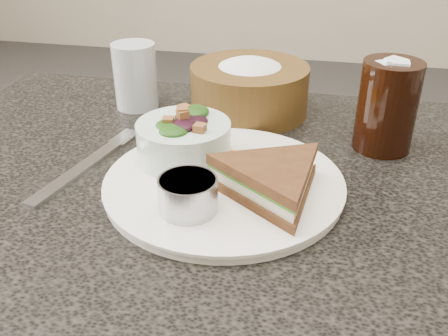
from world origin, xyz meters
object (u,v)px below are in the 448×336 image
dinner_plate (224,184)px  dressing_ramekin (188,195)px  salad_bowl (184,135)px  water_glass (135,76)px  bread_basket (249,81)px  sandwich (272,180)px  cola_glass (388,102)px

dinner_plate → dressing_ramekin: dressing_ramekin is taller
dinner_plate → salad_bowl: 0.09m
dressing_ramekin → water_glass: (-0.18, 0.32, 0.02)m
water_glass → salad_bowl: bearing=-53.9°
bread_basket → dressing_ramekin: bearing=-92.8°
dinner_plate → salad_bowl: size_ratio=2.39×
dressing_ramekin → salad_bowl: bearing=108.1°
sandwich → salad_bowl: bearing=-172.6°
sandwich → bread_basket: bearing=140.9°
bread_basket → cola_glass: (0.22, -0.09, 0.02)m
dressing_ramekin → bread_basket: (0.02, 0.33, 0.02)m
dinner_plate → bread_basket: bearing=92.3°
salad_bowl → cola_glass: (0.27, 0.12, 0.02)m
salad_bowl → dressing_ramekin: (0.04, -0.12, -0.02)m
water_glass → dinner_plate: bearing=-49.0°
dinner_plate → dressing_ramekin: 0.09m
bread_basket → salad_bowl: bearing=-104.6°
salad_bowl → dinner_plate: bearing=-33.7°
sandwich → dressing_ramekin: size_ratio=2.44×
salad_bowl → cola_glass: bearing=23.9°
sandwich → dressing_ramekin: (-0.09, -0.05, -0.00)m
dinner_plate → water_glass: size_ratio=2.72×
sandwich → bread_basket: bread_basket is taller
dinner_plate → water_glass: water_glass is taller
dinner_plate → sandwich: sandwich is taller
sandwich → water_glass: bearing=171.6°
dressing_ramekin → cola_glass: size_ratio=0.48×
dinner_plate → salad_bowl: bearing=146.3°
sandwich → cola_glass: bearing=89.4°
dressing_ramekin → bread_basket: size_ratio=0.35×
bread_basket → water_glass: (-0.20, -0.01, -0.00)m
salad_bowl → water_glass: (-0.14, 0.20, 0.01)m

